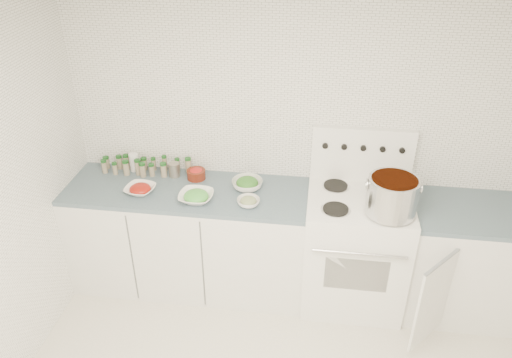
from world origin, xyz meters
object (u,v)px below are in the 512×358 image
stove (355,246)px  stock_pot (392,195)px  bowl_snowpea (196,196)px  bowl_tomato (140,189)px

stove → stock_pot: (0.19, -0.17, 0.59)m
stove → bowl_snowpea: (-1.19, -0.14, 0.44)m
stock_pot → bowl_snowpea: size_ratio=1.42×
stock_pot → bowl_tomato: stock_pot is taller
stock_pot → bowl_snowpea: stock_pot is taller
stove → bowl_tomato: stove is taller
stock_pot → bowl_snowpea: 1.39m
stove → bowl_snowpea: bearing=-173.4°
stove → bowl_tomato: size_ratio=5.45×
bowl_tomato → stove: bearing=3.1°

